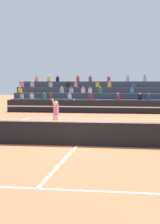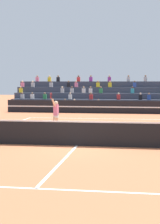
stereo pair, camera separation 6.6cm
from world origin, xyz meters
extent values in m
plane|color=#AD603D|center=(0.00, 0.00, 0.00)|extent=(120.00, 120.00, 0.00)
cube|color=white|center=(0.00, 11.90, 0.00)|extent=(11.00, 0.10, 0.01)
cube|color=white|center=(0.00, -6.43, 0.00)|extent=(8.25, 0.10, 0.01)
cube|color=white|center=(0.00, 6.43, 0.00)|extent=(8.25, 0.10, 0.01)
cube|color=white|center=(0.00, 0.00, 0.00)|extent=(0.10, 12.85, 0.01)
cube|color=black|center=(0.00, 0.00, 0.50)|extent=(11.90, 0.02, 1.00)
cube|color=white|center=(0.00, 0.00, 1.03)|extent=(11.90, 0.04, 0.06)
cube|color=black|center=(0.00, 16.79, 0.55)|extent=(18.00, 0.24, 1.10)
cube|color=white|center=(0.00, 16.66, 0.55)|extent=(18.00, 0.02, 0.10)
cube|color=#383D4C|center=(0.00, 18.07, 0.28)|extent=(18.67, 0.95, 0.55)
cube|color=orange|center=(-3.14, 17.90, 0.77)|extent=(0.32, 0.22, 0.44)
sphere|color=beige|center=(-3.14, 17.90, 1.09)|extent=(0.18, 0.18, 0.18)
cube|color=#2D4CA5|center=(-4.02, 17.90, 0.77)|extent=(0.32, 0.22, 0.44)
sphere|color=brown|center=(-4.02, 17.90, 1.09)|extent=(0.18, 0.18, 0.18)
cube|color=#2D4CA5|center=(-8.89, 17.90, 0.77)|extent=(0.32, 0.22, 0.44)
sphere|color=brown|center=(-8.89, 17.90, 1.09)|extent=(0.18, 0.18, 0.18)
cube|color=#2D4CA5|center=(-0.95, 17.90, 0.77)|extent=(0.32, 0.22, 0.44)
sphere|color=brown|center=(-0.95, 17.90, 1.09)|extent=(0.18, 0.18, 0.18)
cube|color=#383D4C|center=(0.00, 19.02, 0.55)|extent=(18.67, 0.95, 1.10)
cube|color=black|center=(2.77, 18.85, 1.32)|extent=(0.32, 0.22, 0.44)
sphere|color=beige|center=(2.77, 18.85, 1.64)|extent=(0.18, 0.18, 0.18)
cube|color=#338C4C|center=(-6.12, 18.85, 1.32)|extent=(0.32, 0.22, 0.44)
sphere|color=#9E7051|center=(-6.12, 18.85, 1.64)|extent=(0.18, 0.18, 0.18)
cube|color=#2D4CA5|center=(3.53, 18.85, 1.32)|extent=(0.32, 0.22, 0.44)
sphere|color=#9E7051|center=(3.53, 18.85, 1.64)|extent=(0.18, 0.18, 0.18)
cube|color=silver|center=(-7.34, 18.85, 1.32)|extent=(0.32, 0.22, 0.44)
sphere|color=#9E7051|center=(-7.34, 18.85, 1.64)|extent=(0.18, 0.18, 0.18)
cube|color=red|center=(-1.73, 18.85, 1.32)|extent=(0.32, 0.22, 0.44)
sphere|color=brown|center=(-1.73, 18.85, 1.64)|extent=(0.18, 0.18, 0.18)
cube|color=#B2B2B7|center=(-8.32, 18.85, 1.32)|extent=(0.32, 0.22, 0.44)
sphere|color=brown|center=(-8.32, 18.85, 1.64)|extent=(0.18, 0.18, 0.18)
cube|color=silver|center=(-3.70, 18.85, 1.32)|extent=(0.32, 0.22, 0.44)
sphere|color=tan|center=(-3.70, 18.85, 1.64)|extent=(0.18, 0.18, 0.18)
cube|color=red|center=(0.79, 18.85, 1.32)|extent=(0.32, 0.22, 0.44)
sphere|color=beige|center=(0.79, 18.85, 1.64)|extent=(0.18, 0.18, 0.18)
cube|color=#383D4C|center=(0.00, 19.97, 0.83)|extent=(18.67, 0.95, 1.65)
cube|color=#B2B2B7|center=(-3.70, 19.80, 1.87)|extent=(0.32, 0.22, 0.44)
sphere|color=brown|center=(-3.70, 19.80, 2.19)|extent=(0.18, 0.18, 0.18)
cube|color=teal|center=(2.03, 19.80, 1.87)|extent=(0.32, 0.22, 0.44)
sphere|color=brown|center=(2.03, 19.80, 2.19)|extent=(0.18, 0.18, 0.18)
cube|color=#338C4C|center=(-0.93, 19.80, 1.87)|extent=(0.32, 0.22, 0.44)
sphere|color=#9E7051|center=(-0.93, 19.80, 2.19)|extent=(0.18, 0.18, 0.18)
cube|color=silver|center=(-1.91, 19.80, 1.87)|extent=(0.32, 0.22, 0.44)
sphere|color=#9E7051|center=(-1.91, 19.80, 2.19)|extent=(0.18, 0.18, 0.18)
cube|color=#B2B2B7|center=(-4.64, 19.80, 1.87)|extent=(0.32, 0.22, 0.44)
sphere|color=beige|center=(-4.64, 19.80, 2.19)|extent=(0.18, 0.18, 0.18)
cube|color=silver|center=(-2.57, 19.80, 1.87)|extent=(0.32, 0.22, 0.44)
sphere|color=tan|center=(-2.57, 19.80, 2.19)|extent=(0.18, 0.18, 0.18)
cube|color=yellow|center=(-8.77, 19.80, 1.87)|extent=(0.32, 0.22, 0.44)
sphere|color=tan|center=(-8.77, 19.80, 2.19)|extent=(0.18, 0.18, 0.18)
cube|color=#383D4C|center=(0.00, 20.92, 1.10)|extent=(18.67, 0.95, 2.20)
cube|color=#B2B2B7|center=(-7.83, 20.75, 2.42)|extent=(0.32, 0.22, 0.44)
sphere|color=beige|center=(-7.83, 20.75, 2.74)|extent=(0.18, 0.18, 0.18)
cube|color=black|center=(-4.20, 20.75, 2.42)|extent=(0.32, 0.22, 0.44)
sphere|color=brown|center=(-4.20, 20.75, 2.74)|extent=(0.18, 0.18, 0.18)
cube|color=#B2B2B7|center=(-5.96, 20.75, 2.42)|extent=(0.32, 0.22, 0.44)
sphere|color=#9E7051|center=(-5.96, 20.75, 2.74)|extent=(0.18, 0.18, 0.18)
cube|color=pink|center=(-3.44, 20.75, 2.42)|extent=(0.32, 0.22, 0.44)
sphere|color=tan|center=(-3.44, 20.75, 2.74)|extent=(0.18, 0.18, 0.18)
cube|color=#2D4CA5|center=(2.22, 20.75, 2.42)|extent=(0.32, 0.22, 0.44)
sphere|color=brown|center=(2.22, 20.75, 2.74)|extent=(0.18, 0.18, 0.18)
cube|color=yellow|center=(-1.31, 20.75, 2.42)|extent=(0.32, 0.22, 0.44)
sphere|color=#9E7051|center=(-1.31, 20.75, 2.74)|extent=(0.18, 0.18, 0.18)
cube|color=pink|center=(-8.89, 20.75, 2.42)|extent=(0.32, 0.22, 0.44)
sphere|color=beige|center=(-8.89, 20.75, 2.74)|extent=(0.18, 0.18, 0.18)
cube|color=yellow|center=(-0.15, 20.75, 2.42)|extent=(0.32, 0.22, 0.44)
sphere|color=tan|center=(-0.15, 20.75, 2.74)|extent=(0.18, 0.18, 0.18)
cube|color=#383D4C|center=(0.00, 21.87, 1.38)|extent=(18.67, 0.95, 2.75)
cube|color=yellow|center=(-6.35, 21.70, 2.97)|extent=(0.32, 0.22, 0.44)
sphere|color=beige|center=(-6.35, 21.70, 3.29)|extent=(0.18, 0.18, 0.18)
cube|color=purple|center=(-2.12, 21.70, 2.97)|extent=(0.32, 0.22, 0.44)
sphere|color=brown|center=(-2.12, 21.70, 3.29)|extent=(0.18, 0.18, 0.18)
cube|color=#B2B2B7|center=(3.25, 21.70, 2.97)|extent=(0.32, 0.22, 0.44)
sphere|color=brown|center=(3.25, 21.70, 3.29)|extent=(0.18, 0.18, 0.18)
cube|color=#B2B2B7|center=(1.60, 21.70, 2.97)|extent=(0.32, 0.22, 0.44)
sphere|color=brown|center=(1.60, 21.70, 3.29)|extent=(0.18, 0.18, 0.18)
cube|color=purple|center=(-0.27, 21.70, 2.97)|extent=(0.32, 0.22, 0.44)
sphere|color=tan|center=(-0.27, 21.70, 3.29)|extent=(0.18, 0.18, 0.18)
cube|color=black|center=(-5.45, 21.70, 2.97)|extent=(0.32, 0.22, 0.44)
sphere|color=brown|center=(-5.45, 21.70, 3.29)|extent=(0.18, 0.18, 0.18)
cube|color=red|center=(-3.37, 21.70, 2.97)|extent=(0.32, 0.22, 0.44)
sphere|color=brown|center=(-3.37, 21.70, 3.29)|extent=(0.18, 0.18, 0.18)
cube|color=pink|center=(-7.62, 21.70, 2.97)|extent=(0.32, 0.22, 0.44)
sphere|color=#9E7051|center=(-7.62, 21.70, 3.29)|extent=(0.18, 0.18, 0.18)
cylinder|color=beige|center=(-1.67, 3.73, 0.45)|extent=(0.14, 0.14, 0.90)
cylinder|color=beige|center=(-1.76, 3.52, 0.45)|extent=(0.14, 0.14, 0.90)
cube|color=white|center=(-1.69, 3.63, 0.94)|extent=(0.22, 0.33, 0.20)
cube|color=pink|center=(-1.69, 3.63, 1.24)|extent=(0.22, 0.37, 0.56)
sphere|color=beige|center=(-1.69, 3.63, 1.60)|extent=(0.22, 0.22, 0.22)
cube|color=white|center=(-1.63, 3.73, 0.04)|extent=(0.27, 0.13, 0.09)
cube|color=white|center=(-1.72, 3.52, 0.04)|extent=(0.27, 0.13, 0.09)
cylinder|color=beige|center=(-1.68, 3.87, 1.18)|extent=(0.09, 0.09, 0.56)
cylinder|color=beige|center=(-1.72, 3.18, 1.65)|extent=(0.12, 0.53, 0.45)
cylinder|color=black|center=(-1.73, 2.87, 1.90)|extent=(0.04, 0.19, 0.16)
torus|color=#B21E1E|center=(-1.74, 2.73, 2.01)|extent=(0.05, 0.43, 0.43)
sphere|color=#C6DB33|center=(2.55, 5.55, 0.03)|extent=(0.07, 0.07, 0.07)
camera|label=1|loc=(2.45, -15.42, 2.69)|focal=60.00mm
camera|label=2|loc=(2.52, -15.41, 2.69)|focal=60.00mm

